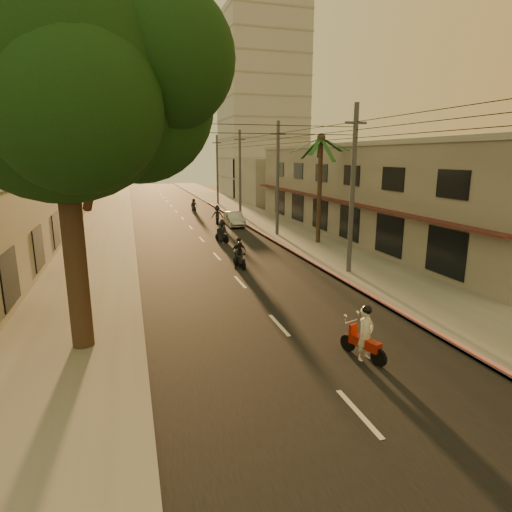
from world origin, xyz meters
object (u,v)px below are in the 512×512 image
object	(u,v)px
scooter_far_b	(217,215)
parked_car	(234,219)
palm_tree	(321,144)
scooter_far_c	(194,206)
scooter_red	(365,335)
scooter_far_a	(222,232)
scooter_mid_a	(240,256)
broadleaf_tree	(73,83)
scooter_mid_b	(239,252)

from	to	relation	value
scooter_far_b	parked_car	size ratio (longest dim) A/B	0.46
palm_tree	scooter_far_c	xyz separation A→B (m)	(-6.03, 21.26, -6.44)
scooter_far_b	parked_car	world-z (taller)	scooter_far_b
scooter_red	scooter_far_a	world-z (taller)	scooter_red
scooter_mid_a	scooter_far_b	bearing A→B (deg)	73.49
scooter_mid_a	scooter_far_a	world-z (taller)	scooter_far_a
parked_car	scooter_far_c	distance (m)	11.73
scooter_far_a	scooter_far_b	world-z (taller)	scooter_far_b
parked_car	scooter_mid_a	bearing A→B (deg)	-99.95
parked_car	scooter_far_c	world-z (taller)	scooter_far_c
scooter_far_a	scooter_far_b	size ratio (longest dim) A/B	0.95
scooter_red	scooter_mid_a	world-z (taller)	scooter_red
scooter_far_a	parked_car	world-z (taller)	scooter_far_a
palm_tree	scooter_far_b	bearing A→B (deg)	115.18
scooter_red	scooter_mid_a	xyz separation A→B (m)	(-0.97, 12.14, -0.10)
scooter_red	parked_car	xyz separation A→B (m)	(2.34, 27.11, -0.15)
broadleaf_tree	scooter_mid_a	xyz separation A→B (m)	(7.31, 8.60, -7.76)
scooter_mid_a	scooter_mid_b	size ratio (longest dim) A/B	0.97
broadleaf_tree	scooter_far_b	xyz separation A→B (m)	(9.33, 25.09, -7.63)
scooter_far_b	scooter_far_c	size ratio (longest dim) A/B	1.15
scooter_mid_a	scooter_far_a	xyz separation A→B (m)	(0.64, 7.81, 0.09)
scooter_far_a	scooter_red	bearing A→B (deg)	-108.94
scooter_mid_b	parked_car	size ratio (longest dim) A/B	0.40
palm_tree	broadleaf_tree	bearing A→B (deg)	-136.52
scooter_mid_a	parked_car	distance (m)	15.33
broadleaf_tree	scooter_far_a	distance (m)	19.78
scooter_far_c	scooter_red	bearing A→B (deg)	-95.23
scooter_far_a	scooter_mid_a	bearing A→B (deg)	-114.57
broadleaf_tree	scooter_mid_a	size ratio (longest dim) A/B	7.60
palm_tree	scooter_far_c	bearing A→B (deg)	105.84
scooter_red	palm_tree	bearing A→B (deg)	51.62
broadleaf_tree	parked_car	world-z (taller)	broadleaf_tree
broadleaf_tree	scooter_mid_b	bearing A→B (deg)	52.24
palm_tree	scooter_far_c	size ratio (longest dim) A/B	5.08
scooter_mid_b	parked_car	xyz separation A→B (m)	(3.09, 13.85, -0.06)
scooter_mid_a	parked_car	world-z (taller)	scooter_mid_a
scooter_far_a	scooter_far_c	distance (m)	18.72
broadleaf_tree	palm_tree	bearing A→B (deg)	43.48
parked_car	scooter_far_a	bearing A→B (deg)	-107.93
palm_tree	scooter_far_c	world-z (taller)	palm_tree
scooter_mid_a	parked_car	bearing A→B (deg)	68.03
scooter_far_a	parked_car	bearing A→B (deg)	49.68
palm_tree	scooter_mid_b	xyz separation A→B (m)	(-7.08, -4.14, -6.43)
scooter_red	scooter_mid_a	bearing A→B (deg)	76.19
scooter_red	scooter_far_b	bearing A→B (deg)	69.52
scooter_mid_b	scooter_far_b	size ratio (longest dim) A/B	0.89
broadleaf_tree	palm_tree	world-z (taller)	broadleaf_tree
broadleaf_tree	scooter_mid_a	world-z (taller)	broadleaf_tree
broadleaf_tree	scooter_far_a	xyz separation A→B (m)	(7.95, 16.41, -7.67)
scooter_red	scooter_far_a	size ratio (longest dim) A/B	1.04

